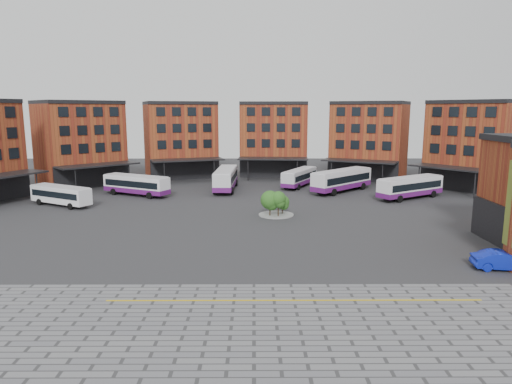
{
  "coord_description": "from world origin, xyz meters",
  "views": [
    {
      "loc": [
        -0.77,
        -43.68,
        13.0
      ],
      "look_at": [
        -0.55,
        6.23,
        4.0
      ],
      "focal_mm": 32.0,
      "sensor_mm": 36.0,
      "label": 1
    }
  ],
  "objects_px": {
    "bus_d": "(300,177)",
    "bus_f": "(410,187)",
    "tree_island": "(275,202)",
    "bus_b": "(136,185)",
    "bus_c": "(226,178)",
    "bus_a": "(61,194)",
    "blue_car": "(503,260)",
    "bus_e": "(342,180)"
  },
  "relations": [
    {
      "from": "tree_island",
      "to": "bus_c",
      "type": "bearing_deg",
      "value": 111.19
    },
    {
      "from": "bus_d",
      "to": "bus_e",
      "type": "relative_size",
      "value": 0.95
    },
    {
      "from": "bus_b",
      "to": "bus_e",
      "type": "height_order",
      "value": "bus_e"
    },
    {
      "from": "bus_e",
      "to": "bus_b",
      "type": "bearing_deg",
      "value": -128.11
    },
    {
      "from": "bus_c",
      "to": "bus_f",
      "type": "bearing_deg",
      "value": -12.63
    },
    {
      "from": "bus_f",
      "to": "blue_car",
      "type": "xyz_separation_m",
      "value": [
        -2.69,
        -30.69,
        -0.98
      ]
    },
    {
      "from": "tree_island",
      "to": "bus_b",
      "type": "relative_size",
      "value": 0.4
    },
    {
      "from": "bus_d",
      "to": "bus_f",
      "type": "xyz_separation_m",
      "value": [
        15.38,
        -10.93,
        0.15
      ]
    },
    {
      "from": "bus_a",
      "to": "blue_car",
      "type": "distance_m",
      "value": 53.57
    },
    {
      "from": "bus_f",
      "to": "blue_car",
      "type": "relative_size",
      "value": 2.35
    },
    {
      "from": "blue_car",
      "to": "bus_f",
      "type": "bearing_deg",
      "value": 1.71
    },
    {
      "from": "bus_b",
      "to": "blue_car",
      "type": "height_order",
      "value": "bus_b"
    },
    {
      "from": "tree_island",
      "to": "bus_f",
      "type": "distance_m",
      "value": 23.45
    },
    {
      "from": "bus_b",
      "to": "blue_car",
      "type": "distance_m",
      "value": 50.98
    },
    {
      "from": "bus_c",
      "to": "bus_f",
      "type": "xyz_separation_m",
      "value": [
        27.86,
        -7.55,
        -0.14
      ]
    },
    {
      "from": "tree_island",
      "to": "bus_f",
      "type": "height_order",
      "value": "bus_f"
    },
    {
      "from": "bus_a",
      "to": "bus_d",
      "type": "relative_size",
      "value": 0.91
    },
    {
      "from": "bus_c",
      "to": "bus_b",
      "type": "bearing_deg",
      "value": -157.2
    },
    {
      "from": "bus_d",
      "to": "bus_b",
      "type": "bearing_deg",
      "value": -134.82
    },
    {
      "from": "bus_c",
      "to": "blue_car",
      "type": "bearing_deg",
      "value": -54.11
    },
    {
      "from": "bus_f",
      "to": "blue_car",
      "type": "bearing_deg",
      "value": -36.59
    },
    {
      "from": "bus_b",
      "to": "blue_car",
      "type": "xyz_separation_m",
      "value": [
        38.61,
        -33.27,
        -0.91
      ]
    },
    {
      "from": "bus_a",
      "to": "bus_e",
      "type": "xyz_separation_m",
      "value": [
        40.66,
        10.89,
        0.28
      ]
    },
    {
      "from": "tree_island",
      "to": "blue_car",
      "type": "relative_size",
      "value": 0.92
    },
    {
      "from": "bus_d",
      "to": "bus_a",
      "type": "bearing_deg",
      "value": -127.72
    },
    {
      "from": "blue_car",
      "to": "bus_e",
      "type": "bearing_deg",
      "value": 16.64
    },
    {
      "from": "tree_island",
      "to": "bus_a",
      "type": "relative_size",
      "value": 0.46
    },
    {
      "from": "tree_island",
      "to": "bus_d",
      "type": "bearing_deg",
      "value": 76.89
    },
    {
      "from": "bus_b",
      "to": "blue_car",
      "type": "bearing_deg",
      "value": -103.27
    },
    {
      "from": "bus_a",
      "to": "bus_c",
      "type": "bearing_deg",
      "value": -31.28
    },
    {
      "from": "bus_c",
      "to": "blue_car",
      "type": "height_order",
      "value": "bus_c"
    },
    {
      "from": "bus_e",
      "to": "bus_f",
      "type": "relative_size",
      "value": 0.99
    },
    {
      "from": "bus_e",
      "to": "bus_a",
      "type": "bearing_deg",
      "value": -118.88
    },
    {
      "from": "tree_island",
      "to": "bus_b",
      "type": "xyz_separation_m",
      "value": [
        -20.75,
        13.88,
        -0.07
      ]
    },
    {
      "from": "bus_a",
      "to": "bus_c",
      "type": "relative_size",
      "value": 0.77
    },
    {
      "from": "bus_a",
      "to": "bus_b",
      "type": "height_order",
      "value": "bus_b"
    },
    {
      "from": "tree_island",
      "to": "bus_c",
      "type": "xyz_separation_m",
      "value": [
        -7.31,
        18.84,
        0.12
      ]
    },
    {
      "from": "bus_a",
      "to": "bus_b",
      "type": "relative_size",
      "value": 0.87
    },
    {
      "from": "tree_island",
      "to": "bus_e",
      "type": "height_order",
      "value": "bus_e"
    },
    {
      "from": "bus_d",
      "to": "bus_e",
      "type": "distance_m",
      "value": 8.11
    },
    {
      "from": "bus_d",
      "to": "tree_island",
      "type": "bearing_deg",
      "value": -75.77
    },
    {
      "from": "bus_a",
      "to": "bus_b",
      "type": "distance_m",
      "value": 11.37
    }
  ]
}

